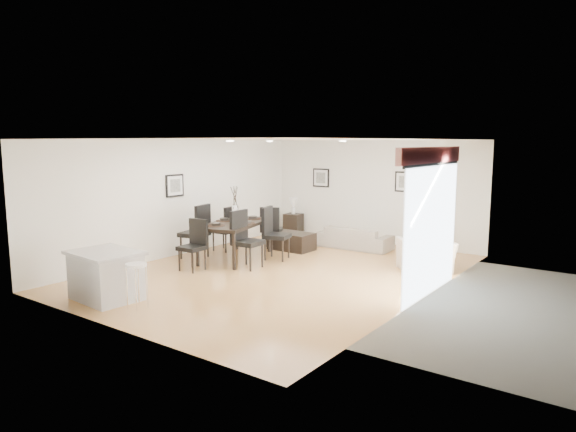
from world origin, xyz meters
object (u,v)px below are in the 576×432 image
Objects in this scene: dining_chair_foot at (271,226)px; side_table at (293,224)px; dining_chair_wfar at (227,226)px; kitchen_island at (106,275)px; armchair at (426,256)px; dining_chair_efar at (273,230)px; dining_table at (235,226)px; bar_stool at (136,270)px; dining_chair_enear at (244,236)px; dining_chair_head at (195,242)px; sofa at (355,238)px; coffee_table at (292,241)px; dining_chair_wnear at (198,228)px.

side_table is (-0.75, 2.03, -0.30)m from dining_chair_foot.
kitchen_island is at bearing 9.62° from dining_chair_wfar.
armchair is 0.85× the size of dining_chair_efar.
bar_stool is at bearing -88.15° from dining_table.
dining_chair_efar reaches higher than armchair.
bar_stool reaches higher than armchair.
dining_chair_enear reaches higher than side_table.
dining_chair_head is at bearing 63.17° from dining_chair_foot.
dining_chair_head is (-1.67, -3.88, 0.32)m from sofa.
armchair is 3.49m from coffee_table.
dining_table is 1.82× the size of dining_chair_enear.
dining_chair_foot is at bearing 73.06° from dining_table.
dining_chair_wnear is 1.90m from dining_chair_foot.
coffee_table is (0.48, 2.80, -0.38)m from dining_chair_head.
armchair is at bearing 30.98° from dining_chair_head.
kitchen_island is at bearing -86.39° from dining_chair_head.
armchair reaches higher than side_table.
dining_chair_wfar is 1.75m from dining_chair_enear.
side_table is 0.48× the size of kitchen_island.
dining_chair_foot is at bearing -145.73° from coffee_table.
dining_chair_efar reaches higher than dining_table.
sofa is at bearing 127.69° from dining_chair_wfar.
kitchen_island reaches higher than sofa.
dining_table is 1.77× the size of dining_chair_wnear.
armchair is 0.95× the size of coffee_table.
dining_chair_head is at bearing 65.43° from sofa.
dining_chair_efar is 1.04m from dining_chair_foot.
dining_table is 3.67× the size of side_table.
sofa is 1.74× the size of dining_chair_head.
dining_chair_head reaches higher than dining_table.
armchair is 0.82× the size of dining_chair_wnear.
dining_chair_foot reaches higher than dining_chair_head.
dining_chair_enear is at bearing -51.16° from dining_table.
dining_chair_wnear is (-4.66, -1.92, 0.37)m from armchair.
dining_chair_enear is (-3.25, -1.94, 0.35)m from armchair.
dining_chair_efar is 4.09m from kitchen_island.
sofa is 1.67× the size of dining_chair_wfar.
armchair is 3.81m from dining_chair_enear.
dining_chair_wnear is 3.80m from side_table.
dining_chair_efar is at bearing -3.87° from dining_chair_enear.
dining_chair_wfar reaches higher than dining_table.
dining_chair_head is (0.70, -0.77, -0.10)m from dining_chair_wnear.
dining_chair_efar reaches higher than sofa.
dining_chair_wfar is at bearing -137.86° from coffee_table.
dining_chair_enear is 0.99m from dining_chair_efar.
dining_chair_enear is at bearing 50.25° from dining_chair_wfar.
dining_chair_head is at bearing -105.35° from dining_table.
dining_chair_enear reaches higher than bar_stool.
dining_chair_wfar is 1.03× the size of dining_chair_foot.
side_table is at bearing 167.75° from dining_chair_wnear.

